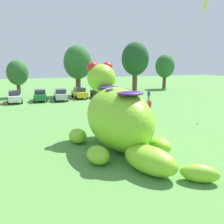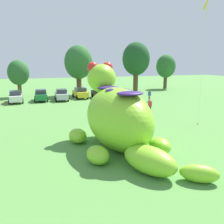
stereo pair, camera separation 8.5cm
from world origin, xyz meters
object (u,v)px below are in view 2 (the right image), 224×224
Objects in this scene: car_black at (99,93)px; spectator_near_inflatable at (149,96)px; car_white at (16,97)px; tethered_flying_kite at (207,4)px; car_yellow at (80,93)px; car_silver at (61,95)px; giant_inflatable_creature at (118,117)px; car_green at (41,95)px; spectator_mid_field at (150,107)px.

car_black reaches higher than spectator_near_inflatable.
tethered_flying_kite is at bearing -50.68° from car_white.
tethered_flying_kite is at bearing -73.13° from car_yellow.
car_silver is 1.02× the size of car_yellow.
giant_inflatable_creature is at bearing -73.30° from car_white.
car_silver is at bearing 90.55° from giant_inflatable_creature.
car_black is 0.36× the size of tethered_flying_kite.
tethered_flying_kite is at bearing -57.93° from car_green.
car_black is at bearing 99.15° from tethered_flying_kite.
car_white is at bearing 129.32° from tethered_flying_kite.
car_green reaches higher than spectator_mid_field.
spectator_near_inflatable is at bearing 54.29° from giant_inflatable_creature.
car_green is 2.46× the size of spectator_near_inflatable.
tethered_flying_kite reaches higher than car_silver.
car_black is (6.21, 0.46, 0.00)m from car_silver.
spectator_mid_field is (7.17, 8.28, -1.20)m from giant_inflatable_creature.
car_black is at bearing 4.27° from car_silver.
car_yellow is 1.01× the size of car_black.
car_yellow is at bearing 5.91° from car_white.
tethered_flying_kite reaches higher than car_black.
car_green is 16.11m from spectator_near_inflatable.
spectator_near_inflatable is 1.00× the size of spectator_mid_field.
car_white is (-6.66, 22.21, -1.19)m from giant_inflatable_creature.
tethered_flying_kite reaches higher than car_green.
tethered_flying_kite is (6.16, -20.30, 9.51)m from car_yellow.
car_green is (3.51, 0.33, 0.00)m from car_white.
car_black is at bearing 94.72° from spectator_mid_field.
car_yellow is at bearing 82.66° from giant_inflatable_creature.
tethered_flying_kite is (-2.54, -13.35, 9.52)m from spectator_near_inflatable.
tethered_flying_kite reaches higher than car_yellow.
giant_inflatable_creature is 20.05m from spectator_near_inflatable.
car_yellow and car_black have the same top height.
giant_inflatable_creature is at bearing -89.45° from car_silver.
giant_inflatable_creature is 23.29m from car_black.
car_black is 21.98m from tethered_flying_kite.
giant_inflatable_creature reaches higher than car_green.
tethered_flying_kite is (3.15, -19.57, 9.51)m from car_black.
tethered_flying_kite is (15.81, -19.30, 9.51)m from car_white.
car_black is (12.66, 0.26, 0.00)m from car_white.
car_silver is (-0.21, 22.01, -1.19)m from giant_inflatable_creature.
car_green is 1.01× the size of car_yellow.
car_yellow is 2.43× the size of spectator_near_inflatable.
car_silver is at bearing 116.10° from tethered_flying_kite.
car_silver is at bearing 118.26° from spectator_mid_field.
tethered_flying_kite reaches higher than car_white.
spectator_near_inflatable is 16.59m from tethered_flying_kite.
car_yellow is 2.43× the size of spectator_mid_field.
car_white reaches higher than spectator_near_inflatable.
car_yellow is at bearing 6.24° from car_green.
car_yellow is (2.99, 23.21, -1.19)m from giant_inflatable_creature.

